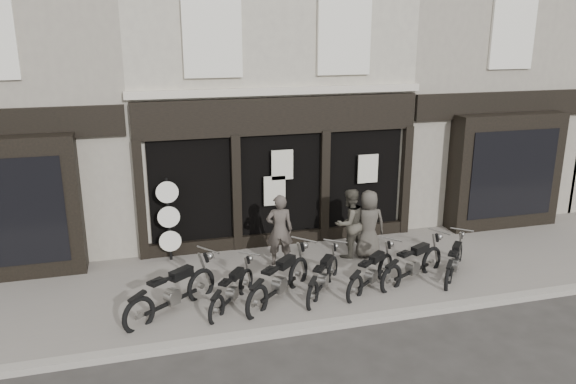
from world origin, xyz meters
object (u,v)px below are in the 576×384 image
object	(u,v)px
motorcycle_5	(413,267)
advert_sign_post	(169,223)
motorcycle_6	(454,264)
man_centre	(349,223)
motorcycle_4	(371,275)
man_left	(280,230)
motorcycle_0	(173,296)
motorcycle_3	(323,279)
motorcycle_2	(280,283)
man_right	(368,224)
motorcycle_1	(232,292)

from	to	relation	value
motorcycle_5	advert_sign_post	bearing A→B (deg)	127.00
motorcycle_6	man_centre	xyz separation A→B (m)	(-1.90, 1.66, 0.60)
motorcycle_4	man_left	world-z (taller)	man_left
motorcycle_6	man_left	xyz separation A→B (m)	(-3.66, 1.61, 0.60)
advert_sign_post	motorcycle_6	bearing A→B (deg)	-20.98
motorcycle_0	motorcycle_3	xyz separation A→B (m)	(3.15, 0.03, -0.06)
motorcycle_2	motorcycle_6	xyz separation A→B (m)	(4.10, 0.05, -0.07)
motorcycle_2	motorcycle_6	world-z (taller)	motorcycle_2
motorcycle_2	motorcycle_4	distance (m)	2.04
motorcycle_3	man_centre	xyz separation A→B (m)	(1.22, 1.64, 0.59)
man_right	motorcycle_3	bearing A→B (deg)	49.63
motorcycle_3	man_right	size ratio (longest dim) A/B	1.03
motorcycle_2	man_centre	size ratio (longest dim) A/B	1.10
motorcycle_0	man_centre	size ratio (longest dim) A/B	1.17
motorcycle_0	motorcycle_1	size ratio (longest dim) A/B	1.22
motorcycle_6	advert_sign_post	distance (m)	6.68
motorcycle_5	motorcycle_6	distance (m)	1.02
man_right	motorcycle_1	bearing A→B (deg)	30.78
motorcycle_3	motorcycle_5	bearing A→B (deg)	-52.98
advert_sign_post	motorcycle_0	bearing A→B (deg)	-91.53
motorcycle_3	man_centre	distance (m)	2.13
man_right	motorcycle_0	bearing A→B (deg)	25.18
motorcycle_2	man_right	size ratio (longest dim) A/B	1.12
motorcycle_5	man_centre	xyz separation A→B (m)	(-0.88, 1.63, 0.56)
motorcycle_6	man_right	xyz separation A→B (m)	(-1.47, 1.51, 0.58)
motorcycle_1	motorcycle_4	xyz separation A→B (m)	(3.03, -0.03, 0.02)
man_centre	man_right	xyz separation A→B (m)	(0.44, -0.14, -0.02)
motorcycle_2	motorcycle_4	bearing A→B (deg)	-43.47
man_centre	motorcycle_6	bearing A→B (deg)	119.06
motorcycle_3	motorcycle_5	world-z (taller)	motorcycle_5
motorcycle_2	motorcycle_1	bearing A→B (deg)	136.73
motorcycle_1	motorcycle_6	bearing A→B (deg)	-52.81
motorcycle_1	man_centre	world-z (taller)	man_centre
motorcycle_3	man_right	xyz separation A→B (m)	(1.66, 1.50, 0.57)
man_right	motorcycle_2	bearing A→B (deg)	38.20
motorcycle_3	man_right	distance (m)	2.31
motorcycle_5	motorcycle_4	bearing A→B (deg)	158.88
motorcycle_4	motorcycle_6	distance (m)	2.06
motorcycle_5	man_centre	distance (m)	1.93
man_right	advert_sign_post	bearing A→B (deg)	-5.27
man_centre	motorcycle_5	bearing A→B (deg)	98.58
man_left	man_centre	world-z (taller)	man_left
motorcycle_0	motorcycle_2	xyz separation A→B (m)	(2.17, -0.03, -0.00)
motorcycle_3	man_centre	world-z (taller)	man_centre
motorcycle_0	motorcycle_2	world-z (taller)	motorcycle_0
motorcycle_0	motorcycle_3	world-z (taller)	motorcycle_0
motorcycle_1	motorcycle_4	distance (m)	3.03
motorcycle_4	man_left	bearing A→B (deg)	94.88
motorcycle_0	man_left	xyz separation A→B (m)	(2.61, 1.63, 0.54)
motorcycle_2	motorcycle_3	distance (m)	0.98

